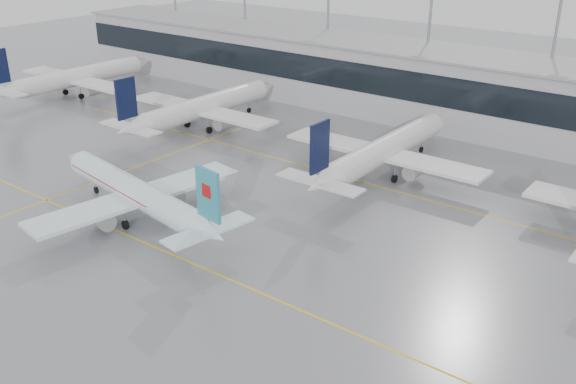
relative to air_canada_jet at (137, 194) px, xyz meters
The scene contains 12 objects.
ground 16.95m from the air_canada_jet, 12.80° to the right, with size 320.00×320.00×0.00m, color gray.
taxi_line_main 16.95m from the air_canada_jet, 12.80° to the right, with size 120.00×0.25×0.01m, color yellow.
taxi_line_north 31.09m from the air_canada_jet, 58.38° to the left, with size 120.00×0.25×0.01m, color yellow.
taxi_line_cross 18.15m from the air_canada_jet, 140.64° to the left, with size 0.25×60.00×0.01m, color yellow.
terminal 60.59m from the air_canada_jet, 74.47° to the left, with size 180.00×15.00×12.00m, color #A2A2A6.
terminal_glass 53.45m from the air_canada_jet, 72.30° to the left, with size 180.00×0.20×5.00m, color black.
terminal_roof 61.17m from the air_canada_jet, 74.47° to the left, with size 182.00×16.00×0.40m, color gray.
light_masts 67.08m from the air_canada_jet, 75.86° to the left, with size 156.40×1.00×22.60m.
air_canada_jet is the anchor object (origin of this frame).
parked_jet_a 61.60m from the air_canada_jet, 150.85° to the left, with size 29.64×36.96×11.72m.
parked_jet_b 35.41m from the air_canada_jet, 122.06° to the left, with size 29.64×36.96×11.72m.
parked_jet_c 34.10m from the air_canada_jet, 61.63° to the left, with size 29.64×36.96×11.72m.
Camera 1 is at (40.41, -40.54, 34.07)m, focal length 40.00 mm.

